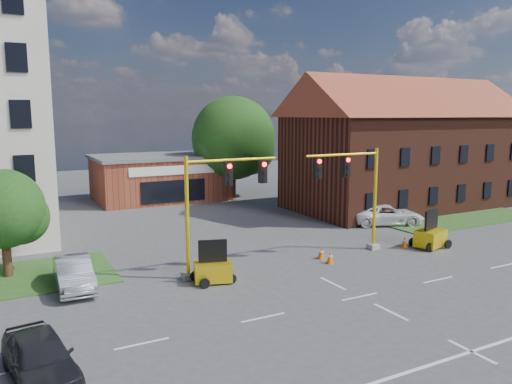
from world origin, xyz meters
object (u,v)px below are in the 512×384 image
(signal_mast_west, at_px, (218,200))
(sedan_dark, at_px, (40,357))
(trailer_east, at_px, (430,236))
(pickup_white, at_px, (386,215))
(trailer_west, at_px, (213,270))
(signal_mast_east, at_px, (354,188))

(signal_mast_west, relative_size, sedan_dark, 1.40)
(trailer_east, xyz_separation_m, sedan_dark, (-22.80, -5.57, 0.05))
(pickup_white, xyz_separation_m, sedan_dark, (-24.94, -11.83, -0.00))
(trailer_west, relative_size, sedan_dark, 0.47)
(trailer_east, bearing_deg, signal_mast_west, 156.48)
(signal_mast_west, bearing_deg, trailer_east, -5.75)
(trailer_west, distance_m, sedan_dark, 10.20)
(trailer_east, distance_m, pickup_white, 6.61)
(trailer_east, xyz_separation_m, pickup_white, (2.14, 6.25, 0.05))
(signal_mast_west, relative_size, trailer_east, 2.71)
(trailer_east, bearing_deg, pickup_white, 53.32)
(signal_mast_east, xyz_separation_m, pickup_white, (7.15, 4.87, -3.16))
(trailer_east, height_order, sedan_dark, trailer_east)
(signal_mast_west, relative_size, signal_mast_east, 1.00)
(trailer_west, bearing_deg, sedan_dark, -127.67)
(pickup_white, bearing_deg, trailer_east, -175.78)
(pickup_white, bearing_deg, signal_mast_east, 147.38)
(sedan_dark, bearing_deg, trailer_east, 6.10)
(sedan_dark, bearing_deg, trailer_west, 27.69)
(signal_mast_west, height_order, trailer_west, signal_mast_west)
(signal_mast_west, height_order, signal_mast_east, same)
(signal_mast_west, xyz_separation_m, signal_mast_east, (8.71, 0.00, 0.00))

